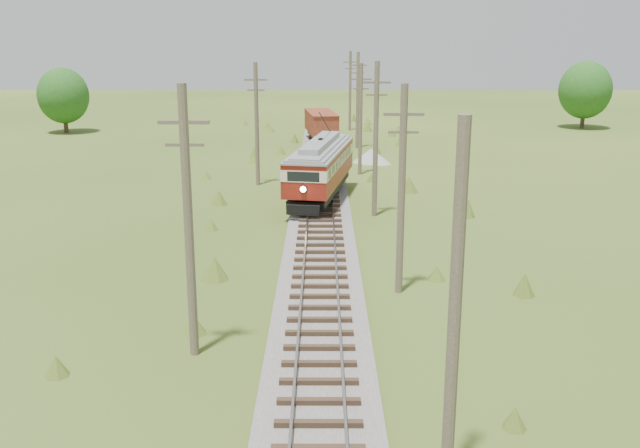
{
  "coord_description": "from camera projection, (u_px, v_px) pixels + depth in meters",
  "views": [
    {
      "loc": [
        0.09,
        -10.07,
        10.43
      ],
      "look_at": [
        0.0,
        21.32,
        2.06
      ],
      "focal_mm": 40.0,
      "sensor_mm": 36.0,
      "label": 1
    }
  ],
  "objects": [
    {
      "name": "railbed_main",
      "position": [
        321.0,
        201.0,
        45.22
      ],
      "size": [
        3.6,
        96.0,
        0.57
      ],
      "color": "#605B54",
      "rests_on": "ground"
    },
    {
      "name": "streetcar",
      "position": [
        321.0,
        164.0,
        45.08
      ],
      "size": [
        4.56,
        11.64,
        5.26
      ],
      "rotation": [
        0.0,
        0.0,
        -0.17
      ],
      "color": "black",
      "rests_on": "ground"
    },
    {
      "name": "gondola",
      "position": [
        321.0,
        124.0,
        69.91
      ],
      "size": [
        3.49,
        7.96,
        2.56
      ],
      "rotation": [
        0.0,
        0.0,
        0.13
      ],
      "color": "black",
      "rests_on": "ground"
    },
    {
      "name": "gravel_pile",
      "position": [
        373.0,
        156.0,
        59.88
      ],
      "size": [
        3.14,
        3.33,
        1.14
      ],
      "color": "gray",
      "rests_on": "ground"
    },
    {
      "name": "utility_pole_r_1",
      "position": [
        455.0,
        310.0,
        16.11
      ],
      "size": [
        0.3,
        0.3,
        8.8
      ],
      "color": "brown",
      "rests_on": "ground"
    },
    {
      "name": "utility_pole_r_2",
      "position": [
        402.0,
        189.0,
        28.66
      ],
      "size": [
        1.6,
        0.3,
        8.6
      ],
      "color": "brown",
      "rests_on": "ground"
    },
    {
      "name": "utility_pole_r_3",
      "position": [
        376.0,
        138.0,
        41.17
      ],
      "size": [
        1.6,
        0.3,
        9.0
      ],
      "color": "brown",
      "rests_on": "ground"
    },
    {
      "name": "utility_pole_r_4",
      "position": [
        360.0,
        118.0,
        53.81
      ],
      "size": [
        1.6,
        0.3,
        8.4
      ],
      "color": "brown",
      "rests_on": "ground"
    },
    {
      "name": "utility_pole_r_5",
      "position": [
        358.0,
        99.0,
        66.31
      ],
      "size": [
        1.6,
        0.3,
        8.9
      ],
      "color": "brown",
      "rests_on": "ground"
    },
    {
      "name": "utility_pole_r_6",
      "position": [
        350.0,
        90.0,
        78.9
      ],
      "size": [
        1.6,
        0.3,
        8.7
      ],
      "color": "brown",
      "rests_on": "ground"
    },
    {
      "name": "utility_pole_l_a",
      "position": [
        188.0,
        221.0,
        22.83
      ],
      "size": [
        1.6,
        0.3,
        9.0
      ],
      "color": "brown",
      "rests_on": "ground"
    },
    {
      "name": "utility_pole_l_b",
      "position": [
        257.0,
        123.0,
        49.94
      ],
      "size": [
        1.6,
        0.3,
        8.6
      ],
      "color": "brown",
      "rests_on": "ground"
    },
    {
      "name": "tree_mid_a",
      "position": [
        63.0,
        96.0,
        77.16
      ],
      "size": [
        5.46,
        5.46,
        7.03
      ],
      "color": "#38281C",
      "rests_on": "ground"
    },
    {
      "name": "tree_mid_b",
      "position": [
        585.0,
        90.0,
        80.79
      ],
      "size": [
        5.88,
        5.88,
        7.57
      ],
      "color": "#38281C",
      "rests_on": "ground"
    }
  ]
}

